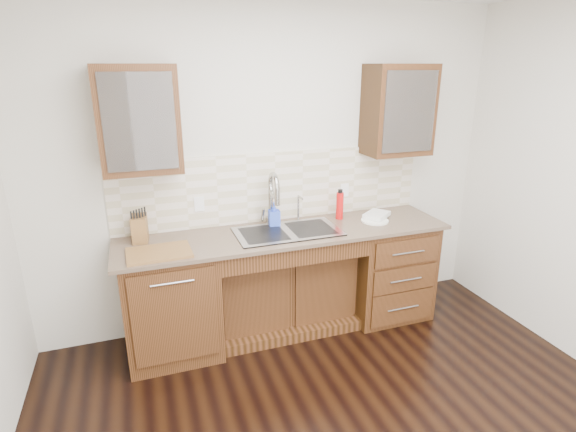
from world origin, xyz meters
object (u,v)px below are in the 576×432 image
object	(u,v)px
water_bottle	(340,206)
plate	(375,221)
soap_bottle	(274,214)
cutting_board	(159,253)
knife_block	(140,229)

from	to	relation	value
water_bottle	plate	distance (m)	0.33
water_bottle	plate	bearing A→B (deg)	-32.54
soap_bottle	plate	distance (m)	0.88
soap_bottle	cutting_board	xyz separation A→B (m)	(-0.95, -0.29, -0.09)
plate	knife_block	distance (m)	1.93
soap_bottle	cutting_board	world-z (taller)	soap_bottle
water_bottle	knife_block	xyz separation A→B (m)	(-1.66, 0.02, -0.02)
cutting_board	water_bottle	bearing A→B (deg)	10.39
water_bottle	plate	world-z (taller)	water_bottle
plate	knife_block	xyz separation A→B (m)	(-1.92, 0.19, 0.09)
soap_bottle	water_bottle	world-z (taller)	water_bottle
cutting_board	plate	bearing A→B (deg)	3.76
soap_bottle	plate	world-z (taller)	soap_bottle
knife_block	cutting_board	distance (m)	0.34
plate	cutting_board	world-z (taller)	cutting_board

